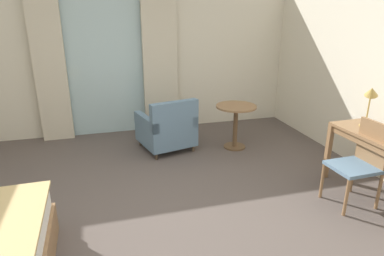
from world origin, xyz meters
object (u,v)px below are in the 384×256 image
object	(u,v)px
desk_chair	(361,160)
round_cafe_table	(236,117)
armchair_by_window	(167,129)
desk_lamp	(371,96)

from	to	relation	value
desk_chair	round_cafe_table	xyz separation A→B (m)	(-0.70, 1.90, -0.01)
armchair_by_window	desk_chair	bearing A→B (deg)	-50.13
desk_chair	armchair_by_window	world-z (taller)	desk_chair
armchair_by_window	round_cafe_table	bearing A→B (deg)	-11.34
desk_chair	round_cafe_table	size ratio (longest dim) A/B	1.37
armchair_by_window	round_cafe_table	size ratio (longest dim) A/B	1.32
armchair_by_window	desk_lamp	bearing A→B (deg)	-37.71
desk_chair	round_cafe_table	bearing A→B (deg)	110.24
desk_lamp	armchair_by_window	distance (m)	2.85
desk_lamp	armchair_by_window	size ratio (longest dim) A/B	0.54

